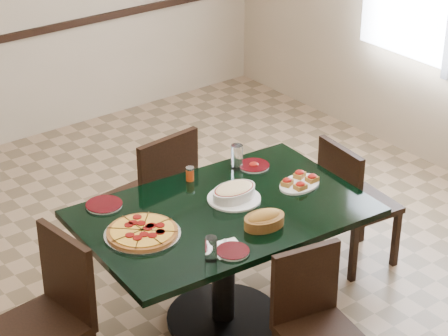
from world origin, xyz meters
TOP-DOWN VIEW (x-y plane):
  - floor at (0.00, 0.00)m, footprint 5.50×5.50m
  - room_shell at (1.02, 1.73)m, footprint 5.50×5.50m
  - main_table at (-0.06, -0.26)m, footprint 1.63×1.11m
  - chair_far at (-0.02, 0.46)m, footprint 0.49×0.49m
  - chair_near at (-0.04, -1.00)m, footprint 0.45×0.45m
  - chair_right at (0.94, -0.27)m, footprint 0.45×0.45m
  - chair_left at (-1.09, -0.19)m, footprint 0.47×0.47m
  - pepperoni_pizza at (-0.56, -0.21)m, footprint 0.40×0.40m
  - lasagna_casserole at (0.06, -0.21)m, footprint 0.30×0.30m
  - bread_basket at (0.01, -0.53)m, footprint 0.25×0.19m
  - bruschetta_platter at (0.47, -0.30)m, footprint 0.32×0.25m
  - side_plate_near at (-0.28, -0.63)m, footprint 0.17×0.17m
  - side_plate_far_r at (0.40, 0.04)m, footprint 0.19×0.19m
  - side_plate_far_l at (-0.56, 0.18)m, footprint 0.21×0.21m
  - napkin_setting at (-0.28, -0.59)m, footprint 0.19×0.19m
  - water_glass_a at (0.31, 0.09)m, footprint 0.07×0.07m
  - water_glass_b at (-0.41, -0.62)m, footprint 0.06×0.06m
  - pepper_shaker at (-0.00, 0.13)m, footprint 0.05×0.05m

SIDE VIEW (x-z plane):
  - floor at x=0.00m, z-range 0.00..0.00m
  - chair_near at x=-0.04m, z-range 0.04..0.86m
  - chair_right at x=0.94m, z-range 0.05..0.91m
  - chair_left at x=-1.09m, z-range 0.05..0.95m
  - chair_far at x=-0.02m, z-range 0.06..1.01m
  - main_table at x=-0.06m, z-range 0.19..0.94m
  - napkin_setting at x=-0.28m, z-range 0.75..0.76m
  - side_plate_near at x=-0.28m, z-range 0.75..0.77m
  - side_plate_far_l at x=-0.56m, z-range 0.75..0.77m
  - side_plate_far_r at x=0.40m, z-range 0.74..0.77m
  - pepperoni_pizza at x=-0.56m, z-range 0.75..0.79m
  - bruschetta_platter at x=0.47m, z-range 0.75..0.80m
  - bread_basket at x=0.01m, z-range 0.74..0.84m
  - pepper_shaker at x=0.00m, z-range 0.75..0.84m
  - lasagna_casserole at x=0.06m, z-range 0.75..0.84m
  - water_glass_b at x=-0.41m, z-range 0.75..0.88m
  - water_glass_a at x=0.31m, z-range 0.75..0.90m
  - room_shell at x=1.02m, z-range -1.58..3.92m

